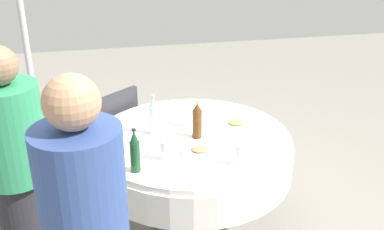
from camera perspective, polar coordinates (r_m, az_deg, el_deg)
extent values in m
plane|color=gray|center=(3.47, 0.00, -13.63)|extent=(10.00, 10.00, 0.00)
cylinder|color=white|center=(3.08, 0.00, -2.97)|extent=(1.34, 1.34, 0.04)
cylinder|color=white|center=(3.14, 0.00, -5.08)|extent=(1.37, 1.37, 0.22)
cylinder|color=slate|center=(3.33, 0.00, -10.35)|extent=(0.14, 0.14, 0.48)
cylinder|color=slate|center=(3.46, 0.00, -13.43)|extent=(0.56, 0.56, 0.03)
cylinder|color=#194728|center=(2.64, -7.15, -5.23)|extent=(0.06, 0.06, 0.19)
cone|color=#194728|center=(2.58, -7.29, -2.70)|extent=(0.05, 0.05, 0.07)
cylinder|color=black|center=(2.56, -7.34, -1.86)|extent=(0.02, 0.02, 0.01)
cylinder|color=#593314|center=(3.01, 0.65, -1.14)|extent=(0.06, 0.06, 0.20)
cone|color=#593314|center=(2.96, 0.66, 1.02)|extent=(0.06, 0.06, 0.05)
cylinder|color=gold|center=(2.95, 0.66, 1.58)|extent=(0.02, 0.02, 0.01)
cylinder|color=silver|center=(3.07, -4.80, -0.68)|extent=(0.06, 0.06, 0.20)
cone|color=silver|center=(3.02, -4.89, 1.68)|extent=(0.06, 0.06, 0.07)
cylinder|color=silver|center=(3.00, -4.92, 2.44)|extent=(0.02, 0.02, 0.01)
cylinder|color=white|center=(2.79, -3.29, -5.57)|extent=(0.06, 0.06, 0.00)
cylinder|color=white|center=(2.77, -3.30, -4.98)|extent=(0.01, 0.01, 0.06)
cylinder|color=white|center=(2.74, -3.33, -3.84)|extent=(0.08, 0.08, 0.06)
cylinder|color=white|center=(3.21, -0.62, -1.36)|extent=(0.06, 0.06, 0.00)
cylinder|color=white|center=(3.20, -0.62, -0.78)|extent=(0.01, 0.01, 0.07)
cylinder|color=white|center=(3.17, -0.63, 0.42)|extent=(0.07, 0.07, 0.08)
cylinder|color=gold|center=(3.17, -0.62, 0.05)|extent=(0.06, 0.06, 0.03)
cylinder|color=white|center=(2.74, 5.94, -6.27)|extent=(0.06, 0.06, 0.00)
cylinder|color=white|center=(2.72, 5.97, -5.68)|extent=(0.01, 0.01, 0.06)
cylinder|color=white|center=(2.69, 6.03, -4.40)|extent=(0.06, 0.06, 0.08)
cylinder|color=white|center=(2.86, 0.99, -4.60)|extent=(0.24, 0.24, 0.02)
ellipsoid|color=tan|center=(2.85, 0.99, -4.29)|extent=(0.11, 0.10, 0.02)
cylinder|color=white|center=(3.23, 5.60, -1.21)|extent=(0.26, 0.26, 0.02)
ellipsoid|color=#8C9E59|center=(3.22, 5.62, -0.92)|extent=(0.12, 0.10, 0.02)
cube|color=silver|center=(3.45, -1.90, 0.52)|extent=(0.09, 0.17, 0.00)
cube|color=silver|center=(3.00, 8.84, -3.58)|extent=(0.17, 0.08, 0.00)
cube|color=silver|center=(3.26, -8.91, -1.22)|extent=(0.11, 0.16, 0.00)
cube|color=white|center=(3.49, 3.21, 0.94)|extent=(0.17, 0.17, 0.02)
cylinder|color=#2D8C59|center=(2.43, -21.96, -2.11)|extent=(0.34, 0.34, 0.51)
cylinder|color=#334C8C|center=(1.80, -13.65, -9.46)|extent=(0.34, 0.34, 0.54)
sphere|color=tan|center=(1.63, -14.90, 1.55)|extent=(0.21, 0.21, 0.21)
cube|color=#99999E|center=(3.28, -16.39, -7.65)|extent=(0.45, 0.45, 0.04)
cube|color=#99999E|center=(3.14, -13.61, -4.35)|extent=(0.09, 0.40, 0.42)
cylinder|color=gray|center=(3.58, -18.15, -9.46)|extent=(0.03, 0.03, 0.43)
cylinder|color=gray|center=(3.31, -19.39, -12.68)|extent=(0.03, 0.03, 0.43)
cylinder|color=gray|center=(3.51, -12.69, -9.46)|extent=(0.03, 0.03, 0.43)
cylinder|color=gray|center=(3.24, -13.43, -12.76)|extent=(0.03, 0.03, 0.43)
cube|color=#2D2D33|center=(3.79, -10.90, -2.57)|extent=(0.56, 0.56, 0.04)
cube|color=#2D2D33|center=(3.57, -9.27, -0.39)|extent=(0.34, 0.28, 0.42)
cylinder|color=gray|center=(4.11, -10.41, -4.02)|extent=(0.03, 0.03, 0.43)
cylinder|color=gray|center=(3.93, -14.14, -5.78)|extent=(0.03, 0.03, 0.43)
cylinder|color=gray|center=(3.88, -7.08, -5.55)|extent=(0.03, 0.03, 0.43)
cylinder|color=gray|center=(3.69, -10.88, -7.52)|extent=(0.03, 0.03, 0.43)
cylinder|color=#B2B5B7|center=(5.14, -20.70, 12.17)|extent=(0.07, 0.07, 2.39)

